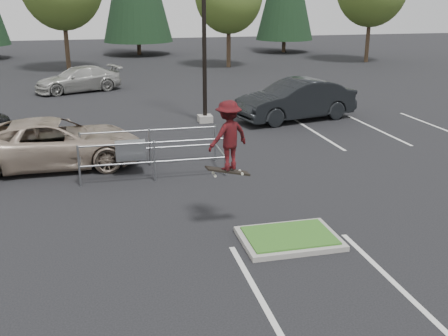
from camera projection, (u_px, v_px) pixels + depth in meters
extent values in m
plane|color=black|center=(289.00, 241.00, 11.92)|extent=(120.00, 120.00, 0.00)
cube|color=gray|center=(289.00, 239.00, 11.90)|extent=(2.20, 1.60, 0.12)
cube|color=#2E601E|center=(289.00, 236.00, 11.88)|extent=(1.95, 1.35, 0.05)
cube|color=silver|center=(88.00, 147.00, 19.23)|extent=(0.12, 5.20, 0.01)
cube|color=silver|center=(10.00, 152.00, 18.63)|extent=(0.12, 5.20, 0.01)
cube|color=silver|center=(317.00, 133.00, 21.23)|extent=(0.12, 5.20, 0.01)
cube|color=silver|center=(377.00, 129.00, 21.82)|extent=(0.12, 5.20, 0.01)
cube|color=silver|center=(434.00, 126.00, 22.42)|extent=(0.12, 5.20, 0.01)
cube|color=silver|center=(276.00, 326.00, 8.85)|extent=(0.12, 6.00, 0.01)
cube|color=silver|center=(418.00, 305.00, 9.45)|extent=(0.12, 6.00, 0.01)
cube|color=gray|center=(205.00, 119.00, 23.06)|extent=(0.60, 0.60, 0.30)
cylinder|color=black|center=(204.00, 3.00, 21.54)|extent=(0.18, 0.18, 10.00)
cylinder|color=#38281C|center=(67.00, 47.00, 38.19)|extent=(0.32, 0.32, 3.50)
cylinder|color=#38281C|center=(229.00, 47.00, 40.28)|extent=(0.32, 0.32, 3.04)
sphere|color=#396224|center=(237.00, 3.00, 39.11)|extent=(3.20, 3.20, 3.20)
sphere|color=#396224|center=(221.00, 0.00, 39.46)|extent=(3.52, 3.52, 3.52)
cylinder|color=#38281C|center=(368.00, 41.00, 43.35)|extent=(0.32, 0.32, 3.42)
cylinder|color=#38281C|center=(139.00, 48.00, 49.12)|extent=(0.36, 0.36, 1.20)
cylinder|color=#38281C|center=(284.00, 46.00, 51.30)|extent=(0.36, 0.36, 1.20)
cylinder|color=gray|center=(79.00, 166.00, 15.14)|extent=(0.07, 0.07, 1.25)
cylinder|color=gray|center=(81.00, 151.00, 16.55)|extent=(0.07, 0.07, 1.25)
cylinder|color=gray|center=(154.00, 161.00, 15.59)|extent=(0.07, 0.07, 1.25)
cylinder|color=gray|center=(150.00, 147.00, 17.00)|extent=(0.07, 0.07, 1.25)
cylinder|color=gray|center=(225.00, 156.00, 16.04)|extent=(0.07, 0.07, 1.25)
cylinder|color=gray|center=(215.00, 143.00, 17.45)|extent=(0.07, 0.07, 1.25)
cylinder|color=gray|center=(154.00, 162.00, 15.60)|extent=(4.35, 0.12, 0.05)
cylinder|color=gray|center=(154.00, 143.00, 15.41)|extent=(4.35, 0.12, 0.05)
cylinder|color=gray|center=(150.00, 148.00, 17.01)|extent=(4.35, 0.12, 0.05)
cylinder|color=gray|center=(149.00, 130.00, 16.82)|extent=(4.35, 0.12, 0.05)
cube|color=gray|center=(131.00, 150.00, 16.11)|extent=(0.93, 0.58, 0.52)
cube|color=black|center=(228.00, 171.00, 12.12)|extent=(1.06, 0.39, 0.29)
cylinder|color=beige|center=(215.00, 176.00, 11.97)|extent=(0.06, 0.04, 0.06)
cylinder|color=beige|center=(213.00, 173.00, 12.17)|extent=(0.06, 0.04, 0.06)
cylinder|color=beige|center=(242.00, 174.00, 12.11)|extent=(0.06, 0.04, 0.06)
cylinder|color=beige|center=(240.00, 171.00, 12.31)|extent=(0.06, 0.04, 0.06)
imported|color=maroon|center=(228.00, 136.00, 11.85)|extent=(1.19, 0.97, 1.61)
imported|color=gray|center=(55.00, 143.00, 16.92)|extent=(5.64, 2.61, 1.56)
imported|color=black|center=(295.00, 100.00, 23.25)|extent=(5.73, 3.07, 1.79)
imported|color=#AEAEA9|center=(80.00, 79.00, 30.22)|extent=(5.28, 3.52, 1.42)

